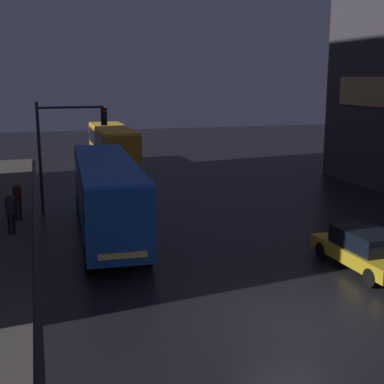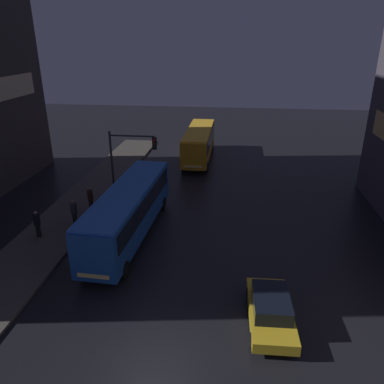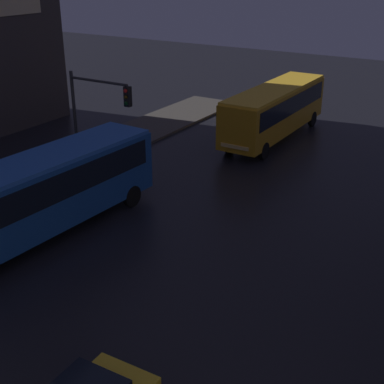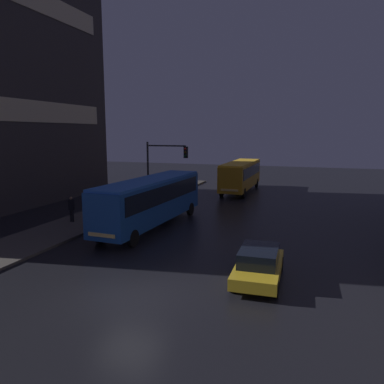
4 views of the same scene
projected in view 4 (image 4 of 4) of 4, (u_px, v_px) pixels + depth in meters
The scene contains 9 objects.
ground_plane at pixel (129, 297), 14.82m from camera, with size 120.00×120.00×0.00m, color black.
sidewalk_left at pixel (84, 221), 27.01m from camera, with size 4.00×48.00×0.15m.
bus_near at pixel (151, 197), 25.31m from camera, with size 2.95×11.73×3.34m.
bus_far at pixel (241, 173), 40.49m from camera, with size 2.54×10.65×3.26m.
car_taxi at pixel (259, 264), 16.33m from camera, with size 2.05×4.49×1.45m.
pedestrian_near at pixel (71, 207), 26.34m from camera, with size 0.55×0.55×1.81m.
pedestrian_mid at pixel (106, 203), 27.53m from camera, with size 0.54×0.54×1.84m.
pedestrian_far at pixel (124, 198), 29.68m from camera, with size 0.42×0.42×1.83m.
traffic_light_main at pixel (162, 164), 30.34m from camera, with size 3.56×0.35×5.65m.
Camera 4 is at (6.86, -12.42, 6.45)m, focal length 35.00 mm.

